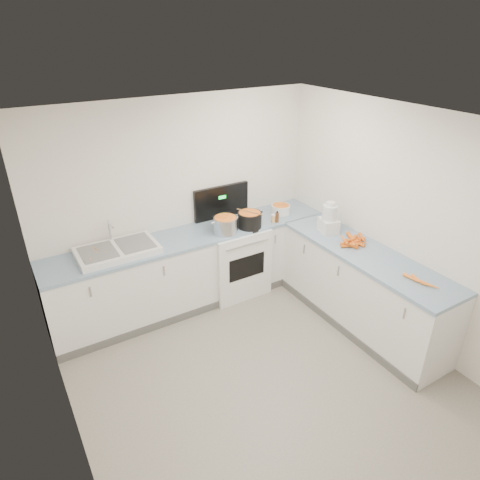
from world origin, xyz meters
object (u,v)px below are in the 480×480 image
sink (117,250)px  black_pot (250,221)px  extract_bottle (277,217)px  food_processor (329,219)px  spice_jar (273,219)px  stove (233,257)px  steel_pot (225,226)px  mixing_bowl (281,209)px

sink → black_pot: (1.60, -0.17, 0.05)m
sink → extract_bottle: size_ratio=6.92×
extract_bottle → food_processor: food_processor is taller
sink → spice_jar: sink is taller
stove → extract_bottle: stove is taller
sink → food_processor: size_ratio=2.24×
steel_pot → extract_bottle: 0.71m
black_pot → food_processor: food_processor is taller
steel_pot → food_processor: 1.24m
steel_pot → mixing_bowl: size_ratio=1.18×
food_processor → sink: bearing=161.5°
steel_pot → spice_jar: 0.67m
steel_pot → black_pot: (0.33, -0.02, -0.00)m
stove → mixing_bowl: (0.72, -0.01, 0.52)m
steel_pot → black_pot: steel_pot is taller
steel_pot → spice_jar: steel_pot is taller
sink → steel_pot: (1.27, -0.16, 0.05)m
mixing_bowl → spice_jar: (-0.25, -0.18, -0.01)m
black_pot → spice_jar: 0.34m
sink → stove: bearing=-0.6°
stove → black_pot: bearing=-46.7°
food_processor → mixing_bowl: bearing=101.8°
extract_bottle → food_processor: (0.36, -0.55, 0.10)m
mixing_bowl → food_processor: size_ratio=0.65×
sink → extract_bottle: (1.97, -0.23, 0.02)m
steel_pot → mixing_bowl: (0.91, 0.13, -0.03)m
mixing_bowl → extract_bottle: extract_bottle is taller
stove → food_processor: bearing=-40.9°
mixing_bowl → black_pot: bearing=-165.7°
extract_bottle → stove: bearing=157.8°
sink → food_processor: food_processor is taller
steel_pot → extract_bottle: (0.70, -0.07, -0.03)m
spice_jar → food_processor: bearing=-54.9°
mixing_bowl → food_processor: (0.16, -0.75, 0.11)m
stove → food_processor: size_ratio=3.54×
steel_pot → food_processor: food_processor is taller
stove → spice_jar: 0.72m
sink → spice_jar: bearing=-6.1°
black_pot → food_processor: size_ratio=0.77×
extract_bottle → food_processor: size_ratio=0.32×
mixing_bowl → extract_bottle: bearing=-135.0°
food_processor → stove: bearing=139.1°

